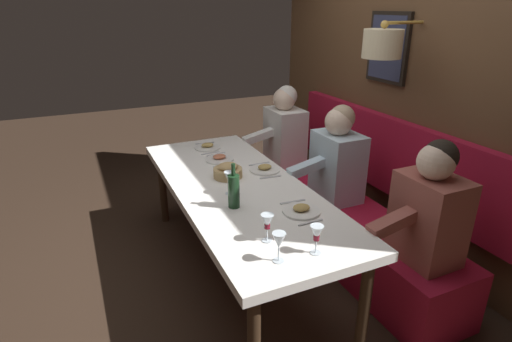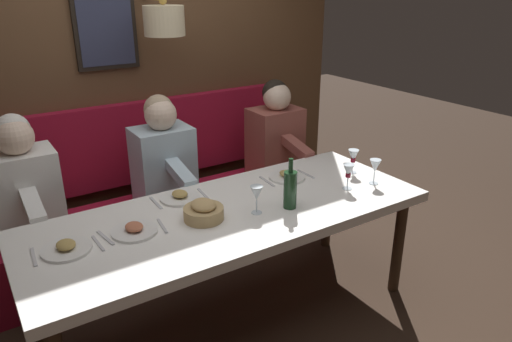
# 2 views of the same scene
# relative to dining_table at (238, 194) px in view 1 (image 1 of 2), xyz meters

# --- Properties ---
(ground_plane) EXTENTS (12.00, 12.00, 0.00)m
(ground_plane) POSITION_rel_dining_table_xyz_m (0.00, 0.00, -0.67)
(ground_plane) COLOR #332319
(dining_table) EXTENTS (0.90, 2.31, 0.74)m
(dining_table) POSITION_rel_dining_table_xyz_m (0.00, 0.00, 0.00)
(dining_table) COLOR white
(dining_table) RESTS_ON ground_plane
(banquette_bench) EXTENTS (0.52, 2.51, 0.45)m
(banquette_bench) POSITION_rel_dining_table_xyz_m (0.89, 0.00, -0.45)
(banquette_bench) COLOR maroon
(banquette_bench) RESTS_ON ground_plane
(back_wall_panel) EXTENTS (0.59, 3.71, 2.90)m
(back_wall_panel) POSITION_rel_dining_table_xyz_m (1.46, 0.00, 0.69)
(back_wall_panel) COLOR brown
(back_wall_panel) RESTS_ON ground_plane
(diner_nearest) EXTENTS (0.60, 0.40, 0.79)m
(diner_nearest) POSITION_rel_dining_table_xyz_m (0.88, -0.93, 0.14)
(diner_nearest) COLOR #934C42
(diner_nearest) RESTS_ON banquette_bench
(diner_near) EXTENTS (0.60, 0.40, 0.79)m
(diner_near) POSITION_rel_dining_table_xyz_m (0.88, 0.04, 0.14)
(diner_near) COLOR silver
(diner_near) RESTS_ON banquette_bench
(diner_middle) EXTENTS (0.60, 0.40, 0.79)m
(diner_middle) POSITION_rel_dining_table_xyz_m (0.88, 0.94, 0.14)
(diner_middle) COLOR white
(diner_middle) RESTS_ON banquette_bench
(place_setting_0) EXTENTS (0.24, 0.31, 0.05)m
(place_setting_0) POSITION_rel_dining_table_xyz_m (0.06, 0.89, 0.08)
(place_setting_0) COLOR white
(place_setting_0) RESTS_ON dining_table
(place_setting_1) EXTENTS (0.24, 0.31, 0.05)m
(place_setting_1) POSITION_rel_dining_table_xyz_m (0.30, 0.18, 0.08)
(place_setting_1) COLOR white
(place_setting_1) RESTS_ON dining_table
(place_setting_2) EXTENTS (0.24, 0.33, 0.05)m
(place_setting_2) POSITION_rel_dining_table_xyz_m (0.05, 0.55, 0.08)
(place_setting_2) COLOR white
(place_setting_2) RESTS_ON dining_table
(place_setting_3) EXTENTS (0.24, 0.31, 0.05)m
(place_setting_3) POSITION_rel_dining_table_xyz_m (0.21, -0.55, 0.08)
(place_setting_3) COLOR white
(place_setting_3) RESTS_ON dining_table
(wine_glass_0) EXTENTS (0.07, 0.07, 0.16)m
(wine_glass_0) POSITION_rel_dining_table_xyz_m (-0.14, -0.76, 0.18)
(wine_glass_0) COLOR silver
(wine_glass_0) RESTS_ON dining_table
(wine_glass_1) EXTENTS (0.07, 0.07, 0.16)m
(wine_glass_1) POSITION_rel_dining_table_xyz_m (-0.11, -0.10, 0.18)
(wine_glass_1) COLOR silver
(wine_glass_1) RESTS_ON dining_table
(wine_glass_2) EXTENTS (0.07, 0.07, 0.16)m
(wine_glass_2) POSITION_rel_dining_table_xyz_m (0.04, -0.98, 0.18)
(wine_glass_2) COLOR silver
(wine_glass_2) RESTS_ON dining_table
(wine_glass_3) EXTENTS (0.07, 0.07, 0.16)m
(wine_glass_3) POSITION_rel_dining_table_xyz_m (-0.17, -0.96, 0.18)
(wine_glass_3) COLOR silver
(wine_glass_3) RESTS_ON dining_table
(wine_bottle) EXTENTS (0.08, 0.08, 0.30)m
(wine_bottle) POSITION_rel_dining_table_xyz_m (-0.15, -0.30, 0.18)
(wine_bottle) COLOR #19381E
(wine_bottle) RESTS_ON dining_table
(bread_bowl) EXTENTS (0.22, 0.22, 0.12)m
(bread_bowl) POSITION_rel_dining_table_xyz_m (-0.01, 0.18, 0.11)
(bread_bowl) COLOR tan
(bread_bowl) RESTS_ON dining_table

